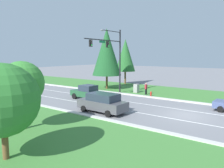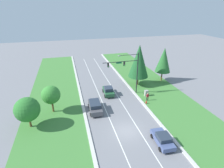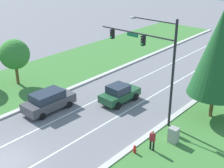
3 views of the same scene
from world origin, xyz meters
name	(u,v)px [view 1 (image 1 of 3)]	position (x,y,z in m)	size (l,w,h in m)	color
ground_plane	(186,115)	(0.00, 0.00, 0.00)	(160.00, 160.00, 0.00)	slate
curb_strip_right	(202,103)	(5.65, 0.00, 0.07)	(0.50, 90.00, 0.15)	beige
curb_strip_left	(160,132)	(-5.65, 0.00, 0.07)	(0.50, 90.00, 0.15)	beige
grass_verge_right	(212,97)	(10.90, 0.00, 0.04)	(10.00, 90.00, 0.08)	#427F38
grass_verge_left	(117,161)	(-10.90, 0.00, 0.04)	(10.00, 90.00, 0.08)	#427F38
lane_stripe_inner_left	(179,120)	(-1.80, 0.00, 0.00)	(0.14, 81.00, 0.01)	white
lane_stripe_inner_right	(192,111)	(1.80, 0.00, 0.00)	(0.14, 81.00, 0.01)	white
traffic_signal_mast	(112,52)	(4.12, 11.35, 5.84)	(7.32, 0.41, 8.89)	black
graphite_suv	(102,103)	(-3.68, 6.74, 0.94)	(2.29, 4.88, 1.83)	#4C4C51
forest_sedan	(87,92)	(0.12, 12.18, 0.88)	(2.20, 4.23, 1.77)	#235633
utility_cabinet	(136,89)	(7.58, 9.51, 0.65)	(0.70, 0.60, 1.29)	#9E9E99
pedestrian	(146,88)	(6.92, 7.63, 0.94)	(0.40, 0.23, 1.69)	black
fire_hydrant	(151,94)	(6.19, 6.52, 0.34)	(0.34, 0.20, 0.70)	red
conifer_near_right_tree	(107,52)	(7.98, 15.17, 5.90)	(4.57, 4.57, 9.56)	brown
oak_near_left_tree	(2,100)	(-14.11, 4.77, 3.16)	(3.72, 3.72, 5.03)	brown
conifer_far_right_tree	(125,55)	(14.72, 16.01, 5.39)	(3.67, 3.67, 8.33)	brown
oak_far_left_tree	(22,84)	(-10.88, 8.29, 3.39)	(3.16, 3.16, 4.99)	brown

